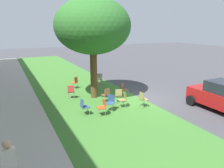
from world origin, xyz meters
name	(u,v)px	position (x,y,z in m)	size (l,w,h in m)	color
ground	(145,99)	(0.00, 0.00, 0.00)	(80.00, 80.00, 0.00)	#424247
grass_verge	(100,107)	(0.00, 3.20, 0.00)	(48.00, 6.00, 0.01)	#3D752D
sidewalk_strip	(18,122)	(0.00, 7.60, 0.00)	(48.00, 2.80, 0.01)	#ADA89E
street_tree	(93,26)	(1.82, 2.82, 4.51)	(4.65, 4.65, 6.25)	brown
chair_0	(119,95)	(0.16, 1.90, 0.52)	(0.56, 0.55, 0.88)	olive
chair_1	(123,99)	(-0.62, 2.03, 0.52)	(0.49, 0.49, 0.88)	olive
chair_2	(124,88)	(1.15, 0.97, 0.52)	(0.57, 0.56, 0.88)	brown
chair_3	(143,98)	(-1.10, 1.01, 0.52)	(0.43, 0.43, 0.88)	olive
chair_4	(100,82)	(3.48, 1.70, 0.52)	(0.57, 0.58, 0.88)	olive
chair_5	(75,82)	(4.39, 3.32, 0.52)	(0.59, 0.58, 0.88)	#C64C1E
chair_6	(110,101)	(-0.73, 2.90, 0.52)	(0.59, 0.59, 0.88)	#335184
chair_7	(102,106)	(-1.15, 3.58, 0.52)	(0.45, 0.46, 0.88)	#C64C1E
chair_8	(106,94)	(0.59, 2.54, 0.52)	(0.50, 0.50, 0.88)	brown
chair_9	(100,78)	(4.58, 1.19, 0.52)	(0.52, 0.52, 0.88)	#ADA393
chair_10	(71,91)	(2.24, 4.25, 0.52)	(0.53, 0.52, 0.88)	#B7332D
chair_11	(84,106)	(-0.67, 4.42, 0.52)	(0.42, 0.42, 0.88)	#335184
parked_car	(224,97)	(-3.62, -2.53, 0.84)	(3.70, 1.92, 1.65)	maroon
pedestrian_0	(10,166)	(-5.03, 8.02, 0.93)	(0.22, 0.37, 1.69)	black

